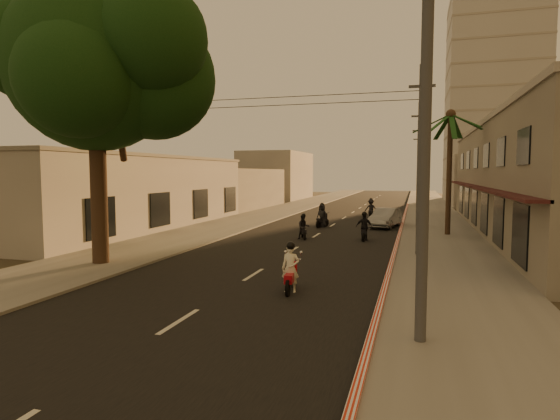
{
  "coord_description": "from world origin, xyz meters",
  "views": [
    {
      "loc": [
        6.03,
        -15.02,
        4.0
      ],
      "look_at": [
        -0.33,
        6.82,
        2.18
      ],
      "focal_mm": 30.0,
      "sensor_mm": 36.0,
      "label": 1
    }
  ],
  "objects_px": {
    "palm_tree": "(451,122)",
    "scooter_red": "(291,270)",
    "broadleaf_tree": "(105,66)",
    "scooter_far_b": "(371,209)",
    "scooter_mid_b": "(364,228)",
    "scooter_mid_a": "(303,227)",
    "scooter_far_a": "(322,216)",
    "parked_car": "(386,218)"
  },
  "relations": [
    {
      "from": "palm_tree",
      "to": "scooter_red",
      "type": "bearing_deg",
      "value": -110.16
    },
    {
      "from": "broadleaf_tree",
      "to": "scooter_far_b",
      "type": "distance_m",
      "value": 27.46
    },
    {
      "from": "scooter_far_b",
      "to": "scooter_mid_b",
      "type": "bearing_deg",
      "value": -83.75
    },
    {
      "from": "scooter_mid_a",
      "to": "scooter_mid_b",
      "type": "height_order",
      "value": "scooter_mid_b"
    },
    {
      "from": "palm_tree",
      "to": "scooter_red",
      "type": "distance_m",
      "value": 18.35
    },
    {
      "from": "scooter_far_a",
      "to": "broadleaf_tree",
      "type": "bearing_deg",
      "value": -93.87
    },
    {
      "from": "scooter_far_a",
      "to": "scooter_mid_a",
      "type": "bearing_deg",
      "value": -72.43
    },
    {
      "from": "broadleaf_tree",
      "to": "scooter_far_b",
      "type": "bearing_deg",
      "value": 70.43
    },
    {
      "from": "palm_tree",
      "to": "parked_car",
      "type": "relative_size",
      "value": 1.83
    },
    {
      "from": "scooter_red",
      "to": "parked_car",
      "type": "relative_size",
      "value": 0.39
    },
    {
      "from": "scooter_mid_a",
      "to": "scooter_mid_b",
      "type": "xyz_separation_m",
      "value": [
        3.56,
        0.4,
        0.06
      ]
    },
    {
      "from": "palm_tree",
      "to": "scooter_far_a",
      "type": "bearing_deg",
      "value": 163.99
    },
    {
      "from": "scooter_mid_b",
      "to": "scooter_far_b",
      "type": "xyz_separation_m",
      "value": [
        -0.93,
        14.43,
        0.02
      ]
    },
    {
      "from": "scooter_mid_b",
      "to": "parked_car",
      "type": "bearing_deg",
      "value": 80.5
    },
    {
      "from": "scooter_far_a",
      "to": "parked_car",
      "type": "xyz_separation_m",
      "value": [
        4.46,
        1.22,
        -0.12
      ]
    },
    {
      "from": "palm_tree",
      "to": "scooter_mid_b",
      "type": "xyz_separation_m",
      "value": [
        -4.85,
        -3.44,
        -6.37
      ]
    },
    {
      "from": "palm_tree",
      "to": "scooter_red",
      "type": "xyz_separation_m",
      "value": [
        -5.93,
        -16.14,
        -6.39
      ]
    },
    {
      "from": "scooter_mid_b",
      "to": "broadleaf_tree",
      "type": "bearing_deg",
      "value": -136.25
    },
    {
      "from": "broadleaf_tree",
      "to": "scooter_far_a",
      "type": "xyz_separation_m",
      "value": [
        6.1,
        16.3,
        -7.65
      ]
    },
    {
      "from": "scooter_mid_a",
      "to": "scooter_mid_b",
      "type": "bearing_deg",
      "value": -14.54
    },
    {
      "from": "scooter_mid_b",
      "to": "parked_car",
      "type": "distance_m",
      "value": 7.15
    },
    {
      "from": "scooter_red",
      "to": "scooter_mid_a",
      "type": "bearing_deg",
      "value": 95.94
    },
    {
      "from": "palm_tree",
      "to": "scooter_red",
      "type": "height_order",
      "value": "palm_tree"
    },
    {
      "from": "palm_tree",
      "to": "scooter_mid_a",
      "type": "distance_m",
      "value": 11.26
    },
    {
      "from": "scooter_far_b",
      "to": "scooter_far_a",
      "type": "bearing_deg",
      "value": -105.17
    },
    {
      "from": "scooter_mid_b",
      "to": "palm_tree",
      "type": "bearing_deg",
      "value": 32.24
    },
    {
      "from": "parked_car",
      "to": "scooter_mid_b",
      "type": "bearing_deg",
      "value": -85.62
    },
    {
      "from": "scooter_far_a",
      "to": "scooter_red",
      "type": "bearing_deg",
      "value": -65.44
    },
    {
      "from": "palm_tree",
      "to": "parked_car",
      "type": "height_order",
      "value": "palm_tree"
    },
    {
      "from": "scooter_far_a",
      "to": "palm_tree",
      "type": "bearing_deg",
      "value": 0.65
    },
    {
      "from": "broadleaf_tree",
      "to": "palm_tree",
      "type": "distance_m",
      "value": 20.18
    },
    {
      "from": "scooter_far_b",
      "to": "scooter_mid_a",
      "type": "bearing_deg",
      "value": -97.51
    },
    {
      "from": "palm_tree",
      "to": "scooter_far_b",
      "type": "bearing_deg",
      "value": 117.74
    },
    {
      "from": "broadleaf_tree",
      "to": "palm_tree",
      "type": "xyz_separation_m",
      "value": [
        14.61,
        13.86,
        -1.33
      ]
    },
    {
      "from": "scooter_mid_b",
      "to": "parked_car",
      "type": "height_order",
      "value": "scooter_mid_b"
    },
    {
      "from": "scooter_red",
      "to": "scooter_mid_b",
      "type": "height_order",
      "value": "scooter_mid_b"
    },
    {
      "from": "parked_car",
      "to": "scooter_far_b",
      "type": "bearing_deg",
      "value": 114.06
    },
    {
      "from": "broadleaf_tree",
      "to": "scooter_red",
      "type": "relative_size",
      "value": 6.89
    },
    {
      "from": "scooter_mid_a",
      "to": "scooter_mid_b",
      "type": "distance_m",
      "value": 3.59
    },
    {
      "from": "palm_tree",
      "to": "scooter_mid_a",
      "type": "bearing_deg",
      "value": -155.48
    },
    {
      "from": "scooter_mid_a",
      "to": "scooter_far_a",
      "type": "distance_m",
      "value": 6.28
    },
    {
      "from": "parked_car",
      "to": "broadleaf_tree",
      "type": "bearing_deg",
      "value": -110.3
    }
  ]
}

